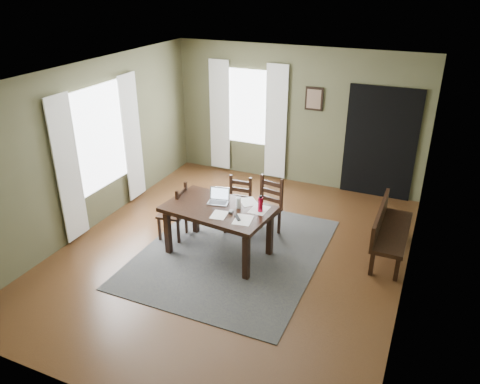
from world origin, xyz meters
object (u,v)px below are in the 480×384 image
at_px(dining_table, 218,213).
at_px(bench, 388,228).
at_px(chair_end, 175,213).
at_px(chair_back_right, 267,208).
at_px(chair_back_left, 238,205).
at_px(laptop, 219,198).
at_px(water_bottle, 260,204).

height_order(dining_table, bench, bench).
distance_m(chair_end, chair_back_right, 1.47).
height_order(chair_back_left, laptop, laptop).
relative_size(laptop, water_bottle, 1.39).
bearing_deg(laptop, chair_back_right, 40.40).
height_order(chair_back_right, bench, chair_back_right).
bearing_deg(dining_table, laptop, 118.58).
relative_size(chair_back_right, bench, 0.68).
height_order(dining_table, chair_end, chair_end).
bearing_deg(water_bottle, dining_table, -167.85).
height_order(chair_end, chair_back_left, chair_end).
height_order(chair_end, chair_back_right, chair_back_right).
height_order(dining_table, laptop, laptop).
relative_size(dining_table, chair_back_left, 1.85).
relative_size(dining_table, bench, 1.17).
bearing_deg(chair_back_left, chair_back_right, -1.46).
bearing_deg(dining_table, chair_back_left, 98.92).
distance_m(bench, laptop, 2.55).
bearing_deg(water_bottle, chair_back_left, 133.85).
xyz_separation_m(chair_end, chair_back_left, (0.81, 0.66, -0.01)).
height_order(dining_table, chair_back_right, chair_back_right).
xyz_separation_m(chair_end, bench, (3.17, 0.82, 0.02)).
distance_m(chair_back_right, laptop, 0.93).
bearing_deg(laptop, bench, 6.95).
bearing_deg(chair_back_right, laptop, -118.69).
bearing_deg(laptop, dining_table, -79.13).
bearing_deg(chair_end, bench, 96.92).
bearing_deg(laptop, chair_end, 169.64).
bearing_deg(chair_back_left, bench, -1.15).
relative_size(chair_back_left, laptop, 2.58).
relative_size(chair_back_left, chair_back_right, 0.93).
xyz_separation_m(laptop, water_bottle, (0.68, -0.04, 0.06)).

